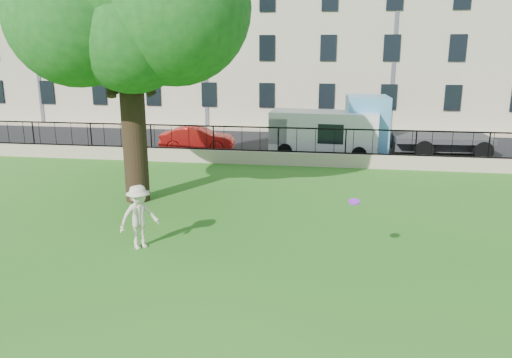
% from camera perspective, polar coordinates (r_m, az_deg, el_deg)
% --- Properties ---
extents(ground, '(120.00, 120.00, 0.00)m').
position_cam_1_polar(ground, '(11.55, -4.21, -11.59)').
color(ground, '#266B19').
rests_on(ground, ground).
extents(retaining_wall, '(50.00, 0.40, 0.60)m').
position_cam_1_polar(retaining_wall, '(22.73, 2.54, 2.39)').
color(retaining_wall, tan).
rests_on(retaining_wall, ground).
extents(iron_railing, '(50.00, 0.05, 1.13)m').
position_cam_1_polar(iron_railing, '(22.57, 2.56, 4.51)').
color(iron_railing, black).
rests_on(iron_railing, retaining_wall).
extents(street, '(60.00, 9.00, 0.01)m').
position_cam_1_polar(street, '(27.37, 3.62, 3.83)').
color(street, black).
rests_on(street, ground).
extents(sidewalk, '(60.00, 1.40, 0.12)m').
position_cam_1_polar(sidewalk, '(32.47, 4.47, 5.61)').
color(sidewalk, tan).
rests_on(sidewalk, ground).
extents(building_row, '(56.40, 10.40, 13.80)m').
position_cam_1_polar(building_row, '(37.78, 5.39, 17.27)').
color(building_row, beige).
rests_on(building_row, ground).
extents(man, '(1.23, 1.23, 1.71)m').
position_cam_1_polar(man, '(13.40, -13.20, -4.24)').
color(man, beige).
rests_on(man, ground).
extents(frisbee, '(0.36, 0.36, 0.12)m').
position_cam_1_polar(frisbee, '(11.89, 11.15, -2.56)').
color(frisbee, '#9D26D7').
extents(red_sedan, '(3.88, 1.65, 1.24)m').
position_cam_1_polar(red_sedan, '(26.06, -6.72, 4.60)').
color(red_sedan, '#AD1715').
rests_on(red_sedan, street).
extents(white_van, '(5.32, 2.42, 2.18)m').
position_cam_1_polar(white_van, '(24.82, 7.79, 5.16)').
color(white_van, silver).
rests_on(white_van, street).
extents(blue_truck, '(6.98, 2.79, 2.88)m').
position_cam_1_polar(blue_truck, '(26.07, 17.85, 5.82)').
color(blue_truck, '#5DA5DB').
rests_on(blue_truck, street).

